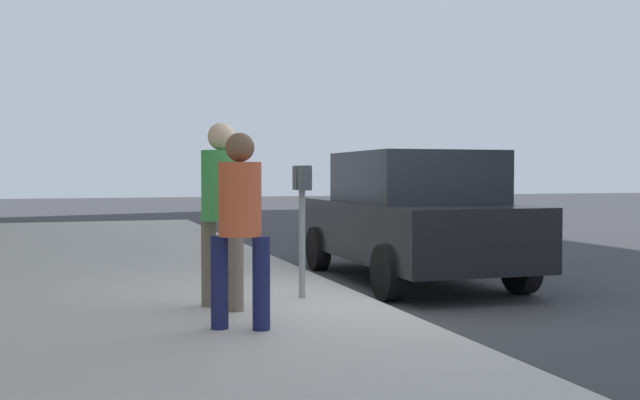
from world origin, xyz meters
name	(u,v)px	position (x,y,z in m)	size (l,w,h in m)	color
ground_plane	(363,307)	(0.00, 0.00, 0.00)	(80.00, 80.00, 0.00)	#38383A
sidewalk_slab	(76,317)	(0.00, 3.00, 0.07)	(28.00, 6.00, 0.15)	#B7B2A8
parking_meter	(302,203)	(-0.02, 0.70, 1.17)	(0.36, 0.12, 1.41)	gray
pedestrian_at_meter	(222,198)	(-0.39, 1.63, 1.23)	(0.49, 0.40, 1.82)	#726656
pedestrian_bystander	(240,216)	(-1.40, 1.66, 1.12)	(0.36, 0.48, 1.67)	#191E4C
parked_sedan_near	(410,216)	(1.67, -1.35, 0.89)	(4.44, 2.04, 1.77)	black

